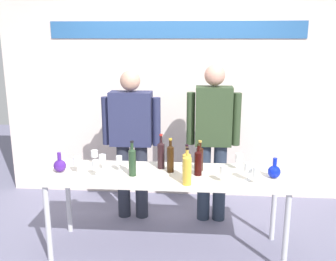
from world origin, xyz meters
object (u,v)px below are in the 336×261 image
decanter_blue_left (60,165)px  wine_glass_left_3 (102,158)px  wine_glass_right_0 (256,173)px  wine_bottle_4 (198,162)px  wine_bottle_0 (200,157)px  wine_glass_right_1 (223,170)px  wine_glass_right_2 (239,158)px  wine_glass_right_3 (248,168)px  wine_glass_left_0 (94,154)px  presenter_left (131,135)px  wine_bottle_5 (132,161)px  wine_bottle_6 (170,157)px  wine_glass_left_1 (119,160)px  wine_bottle_2 (161,154)px  presenter_right (213,135)px  wine_glass_left_4 (96,165)px  wine_bottle_3 (187,169)px  decanter_blue_right (274,171)px  wine_glass_left_2 (77,161)px  display_table (167,180)px  wine_bottle_1 (187,165)px

decanter_blue_left → wine_glass_left_3: (0.38, 0.09, 0.05)m
wine_glass_right_0 → wine_bottle_4: bearing=160.8°
wine_glass_right_0 → wine_bottle_0: bearing=148.3°
wine_glass_right_1 → wine_glass_right_2: (0.16, 0.33, 0.01)m
wine_glass_right_3 → wine_glass_left_0: bearing=166.4°
wine_glass_left_3 → wine_glass_right_2: size_ratio=0.93×
wine_glass_right_0 → presenter_left: bearing=144.6°
wine_bottle_5 → wine_bottle_6: bearing=19.9°
wine_bottle_0 → wine_glass_left_1: (-0.75, -0.08, -0.02)m
wine_bottle_2 → wine_glass_right_3: bearing=-17.5°
wine_bottle_2 → wine_bottle_6: size_ratio=1.04×
presenter_right → wine_bottle_6: size_ratio=5.35×
wine_bottle_2 → wine_bottle_4: size_ratio=1.15×
wine_glass_left_3 → wine_glass_right_3: wine_glass_right_3 is taller
wine_glass_left_1 → wine_glass_left_4: (-0.18, -0.15, -0.00)m
wine_bottle_0 → wine_bottle_2: wine_bottle_2 is taller
wine_bottle_3 → wine_glass_left_3: size_ratio=2.20×
wine_glass_right_2 → wine_bottle_6: bearing=-170.3°
wine_bottle_6 → wine_glass_left_0: 0.80m
wine_glass_left_3 → wine_glass_right_2: wine_glass_right_2 is taller
presenter_right → wine_glass_left_1: presenter_right is taller
wine_bottle_6 → wine_glass_right_3: size_ratio=2.00×
wine_bottle_2 → wine_glass_left_4: 0.62m
decanter_blue_right → wine_glass_left_4: decanter_blue_right is taller
decanter_blue_left → wine_bottle_6: 1.03m
wine_bottle_4 → wine_bottle_5: (-0.59, -0.06, 0.02)m
decanter_blue_right → wine_bottle_5: 1.26m
wine_glass_left_2 → decanter_blue_right: bearing=0.5°
wine_bottle_3 → wine_glass_right_3: size_ratio=2.03×
decanter_blue_right → decanter_blue_left: bearing=180.0°
wine_glass_left_3 → wine_glass_right_0: size_ratio=1.00×
wine_bottle_3 → display_table: bearing=127.0°
display_table → wine_bottle_3: (0.19, -0.26, 0.20)m
wine_bottle_2 → wine_bottle_1: bearing=-47.3°
wine_glass_right_1 → wine_bottle_4: bearing=143.3°
wine_bottle_6 → wine_glass_right_3: 0.71m
wine_bottle_0 → wine_bottle_4: 0.12m
display_table → wine_bottle_5: bearing=-165.2°
wine_bottle_6 → wine_glass_right_2: bearing=9.7°
wine_bottle_6 → wine_glass_right_3: bearing=-12.6°
wine_bottle_6 → wine_glass_left_1: (-0.48, -0.01, -0.04)m
wine_glass_left_1 → wine_glass_left_3: size_ratio=0.99×
wine_glass_left_0 → wine_glass_left_3: wine_glass_left_3 is taller
decanter_blue_right → wine_bottle_0: bearing=168.0°
display_table → wine_glass_left_4: (-0.63, -0.12, 0.17)m
wine_bottle_1 → wine_glass_left_1: bearing=165.4°
presenter_left → wine_glass_left_4: bearing=-103.0°
wine_bottle_2 → wine_glass_left_4: (-0.56, -0.26, -0.04)m
wine_bottle_5 → wine_glass_left_1: wine_bottle_5 is taller
wine_bottle_6 → wine_glass_right_2: (0.64, 0.11, -0.02)m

